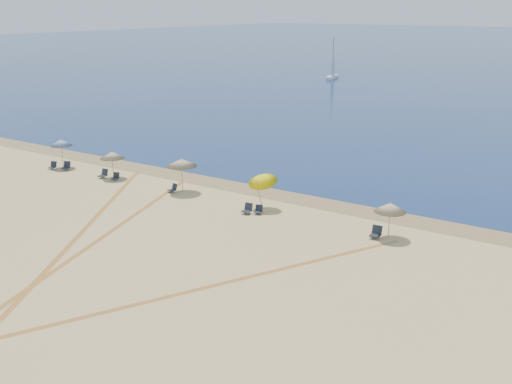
% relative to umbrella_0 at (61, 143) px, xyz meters
% --- Properties ---
extents(wet_sand, '(500.00, 500.00, 0.00)m').
position_rel_umbrella_0_xyz_m(wet_sand, '(20.27, 3.66, -2.19)').
color(wet_sand, olive).
rests_on(wet_sand, ground).
extents(umbrella_0, '(1.88, 1.88, 2.54)m').
position_rel_umbrella_0_xyz_m(umbrella_0, '(0.00, 0.00, 0.00)').
color(umbrella_0, gray).
rests_on(umbrella_0, ground).
extents(umbrella_1, '(1.95, 1.95, 2.26)m').
position_rel_umbrella_0_xyz_m(umbrella_1, '(6.13, 0.03, -0.28)').
color(umbrella_1, gray).
rests_on(umbrella_1, ground).
extents(umbrella_2, '(2.30, 2.31, 2.61)m').
position_rel_umbrella_0_xyz_m(umbrella_2, '(13.28, 0.20, 0.07)').
color(umbrella_2, gray).
rests_on(umbrella_2, ground).
extents(umbrella_3, '(2.00, 2.07, 2.77)m').
position_rel_umbrella_0_xyz_m(umbrella_3, '(20.41, 0.20, -0.04)').
color(umbrella_3, gray).
rests_on(umbrella_3, ground).
extents(umbrella_4, '(1.91, 1.91, 2.27)m').
position_rel_umbrella_0_xyz_m(umbrella_4, '(29.78, -0.23, -0.27)').
color(umbrella_4, gray).
rests_on(umbrella_4, ground).
extents(chair_0, '(0.71, 0.77, 0.66)m').
position_rel_umbrella_0_xyz_m(chair_0, '(-0.24, -0.87, -1.90)').
color(chair_0, black).
rests_on(chair_0, ground).
extents(chair_1, '(0.81, 0.87, 0.72)m').
position_rel_umbrella_0_xyz_m(chair_1, '(0.86, -0.35, -1.88)').
color(chair_1, black).
rests_on(chair_1, ground).
extents(chair_2, '(0.63, 0.73, 0.72)m').
position_rel_umbrella_0_xyz_m(chair_2, '(5.41, -0.37, -1.88)').
color(chair_2, black).
rests_on(chair_2, ground).
extents(chair_3, '(0.69, 0.74, 0.63)m').
position_rel_umbrella_0_xyz_m(chair_3, '(6.76, -0.35, -1.92)').
color(chair_3, black).
rests_on(chair_3, ground).
extents(chair_4, '(0.68, 0.75, 0.64)m').
position_rel_umbrella_0_xyz_m(chair_4, '(12.76, -0.28, -1.91)').
color(chair_4, black).
rests_on(chair_4, ground).
extents(chair_5, '(0.62, 0.71, 0.69)m').
position_rel_umbrella_0_xyz_m(chair_5, '(20.16, -1.21, -1.89)').
color(chair_5, black).
rests_on(chair_5, ground).
extents(chair_6, '(0.65, 0.71, 0.59)m').
position_rel_umbrella_0_xyz_m(chair_6, '(20.83, -0.87, -1.93)').
color(chair_6, black).
rests_on(chair_6, ground).
extents(chair_7, '(0.66, 0.76, 0.74)m').
position_rel_umbrella_0_xyz_m(chair_7, '(29.17, -0.66, -1.87)').
color(chair_7, black).
rests_on(chair_7, ground).
extents(sailboat_0, '(2.61, 5.39, 7.77)m').
position_rel_umbrella_0_xyz_m(sailboat_0, '(-10.44, 72.85, 0.16)').
color(sailboat_0, white).
rests_on(sailboat_0, ocean).
extents(tire_tracks, '(50.00, 44.64, 0.00)m').
position_rel_umbrella_0_xyz_m(tire_tracks, '(17.23, -10.41, -2.19)').
color(tire_tracks, tan).
rests_on(tire_tracks, ground).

